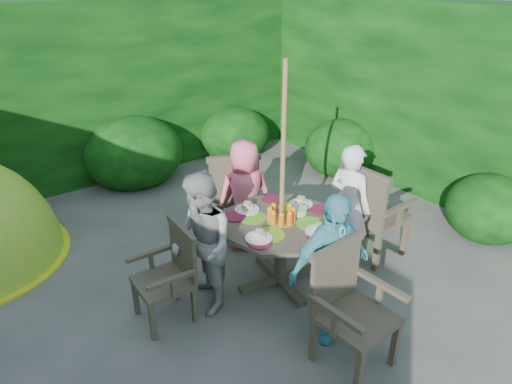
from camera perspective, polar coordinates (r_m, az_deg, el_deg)
ground at (r=4.30m, az=-3.90°, el=-15.36°), size 60.00×60.00×0.00m
hedge_enclosure at (r=4.70m, az=-13.32°, el=5.52°), size 9.00×9.00×2.50m
patio_table at (r=4.39m, az=3.17°, el=-4.84°), size 1.40×1.40×0.84m
parasol_pole at (r=4.15m, az=3.30°, el=1.16°), size 0.05×0.05×2.20m
garden_chair_right at (r=4.96m, az=14.23°, el=-2.31°), size 0.57×0.63×1.03m
garden_chair_left at (r=4.11m, az=-10.69°, el=-9.97°), size 0.48×0.53×0.85m
garden_chair_back at (r=5.26m, az=-2.99°, el=0.01°), size 0.77×0.73×1.01m
garden_chair_front at (r=3.69m, az=11.55°, el=-13.73°), size 0.61×0.55×0.96m
child_right at (r=4.75m, az=11.57°, el=-1.78°), size 0.37×0.52×1.33m
child_left at (r=4.06m, az=-6.76°, el=-6.58°), size 0.64×0.75×1.33m
child_back at (r=4.99m, az=-1.41°, el=-0.36°), size 0.70×0.56×1.25m
child_front at (r=3.79m, az=9.24°, el=-9.41°), size 0.81×0.42×1.33m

